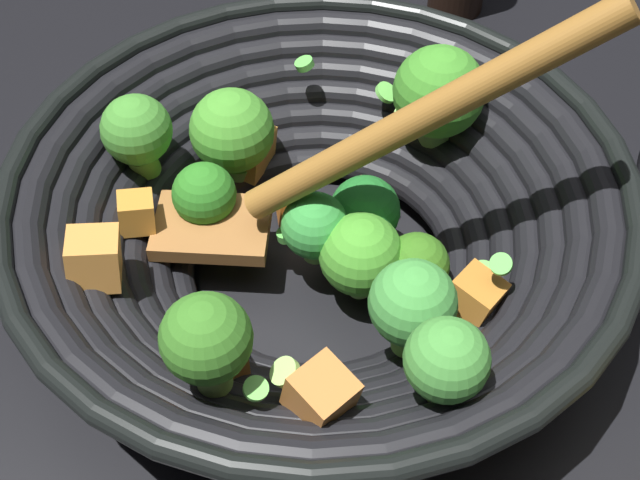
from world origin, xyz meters
TOP-DOWN VIEW (x-y plane):
  - ground_plane at (0.00, 0.00)m, footprint 4.00×4.00m
  - wok at (0.00, 0.00)m, footprint 0.39×0.37m

SIDE VIEW (x-z plane):
  - ground_plane at x=0.00m, z-range 0.00..0.00m
  - wok at x=0.00m, z-range -0.05..0.17m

